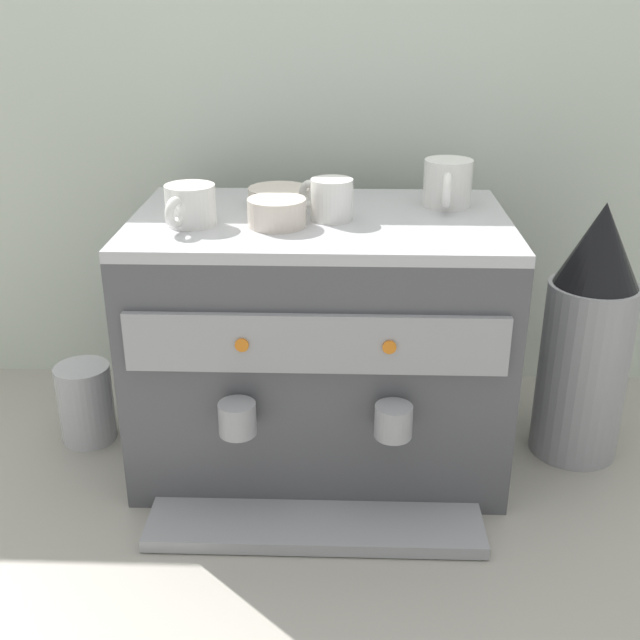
# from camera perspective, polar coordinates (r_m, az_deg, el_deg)

# --- Properties ---
(ground_plane) EXTENTS (4.00, 4.00, 0.00)m
(ground_plane) POSITION_cam_1_polar(r_m,az_deg,el_deg) (1.44, 0.00, -9.26)
(ground_plane) COLOR #9E998E
(tiled_backsplash_wall) EXTENTS (2.80, 0.03, 0.96)m
(tiled_backsplash_wall) POSITION_cam_1_polar(r_m,az_deg,el_deg) (1.55, 0.38, 12.29)
(tiled_backsplash_wall) COLOR silver
(tiled_backsplash_wall) RESTS_ON ground_plane
(espresso_machine) EXTENTS (0.60, 0.49, 0.43)m
(espresso_machine) POSITION_cam_1_polar(r_m,az_deg,el_deg) (1.33, -0.01, -1.59)
(espresso_machine) COLOR #4C4C51
(espresso_machine) RESTS_ON ground_plane
(ceramic_cup_0) EXTENTS (0.08, 0.11, 0.06)m
(ceramic_cup_0) POSITION_cam_1_polar(r_m,az_deg,el_deg) (1.22, -9.51, 8.24)
(ceramic_cup_0) COLOR white
(ceramic_cup_0) RESTS_ON espresso_machine
(ceramic_cup_1) EXTENTS (0.08, 0.12, 0.08)m
(ceramic_cup_1) POSITION_cam_1_polar(r_m,az_deg,el_deg) (1.33, 9.29, 9.80)
(ceramic_cup_1) COLOR white
(ceramic_cup_1) RESTS_ON espresso_machine
(ceramic_cup_2) EXTENTS (0.09, 0.08, 0.06)m
(ceramic_cup_2) POSITION_cam_1_polar(r_m,az_deg,el_deg) (1.24, 0.73, 8.82)
(ceramic_cup_2) COLOR white
(ceramic_cup_2) RESTS_ON espresso_machine
(ceramic_bowl_0) EXTENTS (0.10, 0.10, 0.03)m
(ceramic_bowl_0) POSITION_cam_1_polar(r_m,az_deg,el_deg) (1.33, -3.00, 8.94)
(ceramic_bowl_0) COLOR beige
(ceramic_bowl_0) RESTS_ON espresso_machine
(ceramic_bowl_1) EXTENTS (0.09, 0.09, 0.04)m
(ceramic_bowl_1) POSITION_cam_1_polar(r_m,az_deg,el_deg) (1.21, -3.17, 7.80)
(ceramic_bowl_1) COLOR beige
(ceramic_bowl_1) RESTS_ON espresso_machine
(coffee_grinder) EXTENTS (0.15, 0.15, 0.46)m
(coffee_grinder) POSITION_cam_1_polar(r_m,az_deg,el_deg) (1.41, 18.91, -1.28)
(coffee_grinder) COLOR #939399
(coffee_grinder) RESTS_ON ground_plane
(milk_pitcher) EXTENTS (0.10, 0.10, 0.15)m
(milk_pitcher) POSITION_cam_1_polar(r_m,az_deg,el_deg) (1.49, -16.72, -5.82)
(milk_pitcher) COLOR #B7B7BC
(milk_pitcher) RESTS_ON ground_plane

